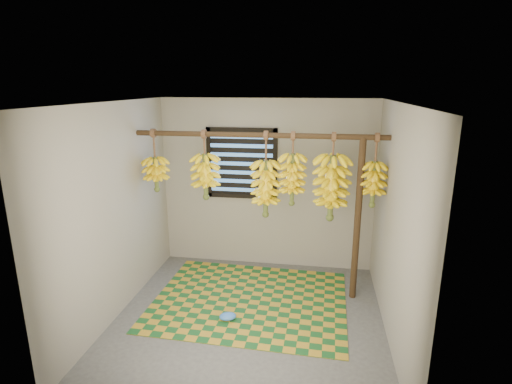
% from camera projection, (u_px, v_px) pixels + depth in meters
% --- Properties ---
extents(floor, '(3.00, 3.00, 0.01)m').
position_uv_depth(floor, '(248.00, 320.00, 4.52)').
color(floor, '#494949').
rests_on(floor, ground).
extents(ceiling, '(3.00, 3.00, 0.01)m').
position_uv_depth(ceiling, '(247.00, 102.00, 3.89)').
color(ceiling, silver).
rests_on(ceiling, wall_back).
extents(wall_back, '(3.00, 0.01, 2.40)m').
position_uv_depth(wall_back, '(267.00, 185.00, 5.64)').
color(wall_back, gray).
rests_on(wall_back, floor).
extents(wall_left, '(0.01, 3.00, 2.40)m').
position_uv_depth(wall_left, '(115.00, 212.00, 4.43)').
color(wall_left, gray).
rests_on(wall_left, floor).
extents(wall_right, '(0.01, 3.00, 2.40)m').
position_uv_depth(wall_right, '(396.00, 227.00, 3.98)').
color(wall_right, gray).
rests_on(wall_right, floor).
extents(window, '(1.00, 0.04, 1.00)m').
position_uv_depth(window, '(242.00, 164.00, 5.59)').
color(window, black).
rests_on(window, wall_back).
extents(hanging_pole, '(3.00, 0.06, 0.06)m').
position_uv_depth(hanging_pole, '(258.00, 135.00, 4.66)').
color(hanging_pole, '#3A2816').
rests_on(hanging_pole, wall_left).
extents(support_post, '(0.08, 0.08, 2.00)m').
position_uv_depth(support_post, '(357.00, 221.00, 4.74)').
color(support_post, '#3A2816').
rests_on(support_post, floor).
extents(woven_mat, '(2.37, 1.92, 0.01)m').
position_uv_depth(woven_mat, '(250.00, 300.00, 4.91)').
color(woven_mat, '#175122').
rests_on(woven_mat, floor).
extents(plastic_bag, '(0.23, 0.20, 0.08)m').
position_uv_depth(plastic_bag, '(228.00, 316.00, 4.49)').
color(plastic_bag, '#3976D7').
rests_on(plastic_bag, woven_mat).
extents(banana_bunch_a, '(0.31, 0.31, 0.78)m').
position_uv_depth(banana_bunch_a, '(156.00, 174.00, 4.99)').
color(banana_bunch_a, brown).
rests_on(banana_bunch_a, hanging_pole).
extents(banana_bunch_b, '(0.36, 0.36, 0.85)m').
position_uv_depth(banana_bunch_b, '(205.00, 176.00, 4.90)').
color(banana_bunch_b, brown).
rests_on(banana_bunch_b, hanging_pole).
extents(banana_bunch_c, '(0.34, 0.34, 1.04)m').
position_uv_depth(banana_bunch_c, '(266.00, 189.00, 4.82)').
color(banana_bunch_c, brown).
rests_on(banana_bunch_c, hanging_pole).
extents(banana_bunch_d, '(0.32, 0.32, 0.88)m').
position_uv_depth(banana_bunch_d, '(292.00, 179.00, 4.74)').
color(banana_bunch_d, brown).
rests_on(banana_bunch_d, hanging_pole).
extents(banana_bunch_e, '(0.40, 0.40, 1.04)m').
position_uv_depth(banana_bunch_e, '(331.00, 188.00, 4.69)').
color(banana_bunch_e, brown).
rests_on(banana_bunch_e, hanging_pole).
extents(banana_bunch_f, '(0.28, 0.28, 0.86)m').
position_uv_depth(banana_bunch_f, '(373.00, 184.00, 4.60)').
color(banana_bunch_f, brown).
rests_on(banana_bunch_f, hanging_pole).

